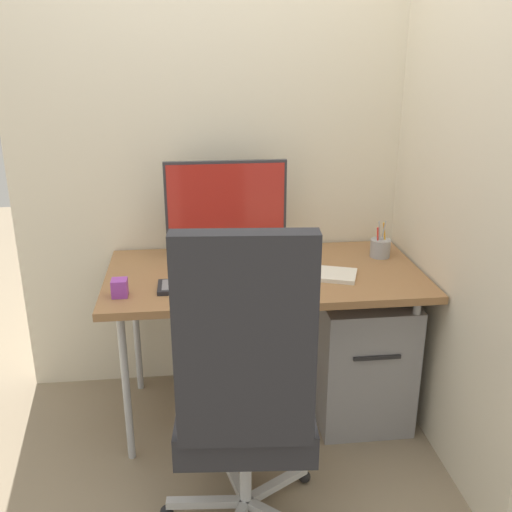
% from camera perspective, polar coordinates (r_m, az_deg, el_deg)
% --- Properties ---
extents(ground_plane, '(8.00, 8.00, 0.00)m').
position_cam_1_polar(ground_plane, '(2.90, 0.76, -14.80)').
color(ground_plane, gray).
extents(wall_back, '(2.28, 0.04, 2.80)m').
position_cam_1_polar(wall_back, '(2.78, -0.16, 14.70)').
color(wall_back, beige).
rests_on(wall_back, ground_plane).
extents(wall_side_right, '(0.04, 1.61, 2.80)m').
position_cam_1_polar(wall_side_right, '(2.48, 18.48, 13.06)').
color(wall_side_right, beige).
rests_on(wall_side_right, ground_plane).
extents(desk, '(1.38, 0.71, 0.72)m').
position_cam_1_polar(desk, '(2.58, 0.82, -2.45)').
color(desk, '#996B42').
rests_on(desk, ground_plane).
extents(office_chair, '(0.59, 0.62, 1.19)m').
position_cam_1_polar(office_chair, '(1.93, -1.07, -13.05)').
color(office_chair, black).
rests_on(office_chair, ground_plane).
extents(filing_cabinet, '(0.41, 0.55, 0.61)m').
position_cam_1_polar(filing_cabinet, '(2.81, 9.85, -9.15)').
color(filing_cabinet, gray).
rests_on(filing_cabinet, ground_plane).
extents(monitor, '(0.55, 0.14, 0.46)m').
position_cam_1_polar(monitor, '(2.64, -2.93, 5.04)').
color(monitor, '#333338').
rests_on(monitor, desk).
extents(keyboard, '(0.44, 0.14, 0.02)m').
position_cam_1_polar(keyboard, '(2.40, -4.28, -2.82)').
color(keyboard, black).
rests_on(keyboard, desk).
extents(mouse, '(0.08, 0.11, 0.04)m').
position_cam_1_polar(mouse, '(2.50, 3.71, -1.68)').
color(mouse, '#9EA0A5').
rests_on(mouse, desk).
extents(pen_holder, '(0.09, 0.09, 0.17)m').
position_cam_1_polar(pen_holder, '(2.79, 12.02, 0.79)').
color(pen_holder, '#9EA0A5').
rests_on(pen_holder, desk).
extents(notebook, '(0.22, 0.21, 0.02)m').
position_cam_1_polar(notebook, '(2.53, 7.74, -1.82)').
color(notebook, silver).
rests_on(notebook, desk).
extents(desk_clamp_accessory, '(0.06, 0.06, 0.07)m').
position_cam_1_polar(desk_clamp_accessory, '(2.37, -13.16, -3.04)').
color(desk_clamp_accessory, purple).
rests_on(desk_clamp_accessory, desk).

